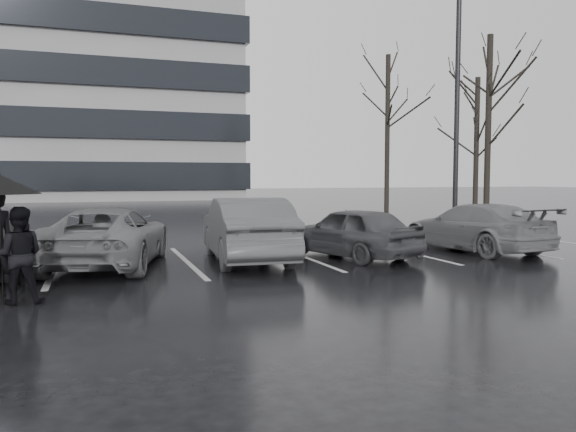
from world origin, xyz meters
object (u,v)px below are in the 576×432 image
Objects in this scene: car_east at (474,227)px; tree_ne at (476,146)px; tree_east at (488,129)px; tree_north at (387,134)px; car_main at (351,232)px; pedestrian_right at (19,255)px; lamp_post at (457,100)px; car_west_b at (108,237)px; car_west_a at (247,229)px.

car_east is 0.61× the size of tree_ne.
tree_north reaches higher than tree_east.
tree_east reaches higher than car_east.
pedestrian_right is (-6.88, -2.71, 0.13)m from car_main.
tree_east reaches higher than car_main.
pedestrian_right is 16.00m from lamp_post.
lamp_post reaches higher than car_west_b.
car_west_a is 1.03× the size of car_east.
car_main is 18.19m from tree_north.
tree_ne is (12.89, 12.15, 2.88)m from car_main.
car_east is at bearing -169.32° from car_west_b.
tree_north reaches higher than tree_ne.
car_main is 13.63m from tree_east.
car_west_a is 3.05m from car_west_b.
tree_north is (-1.00, 7.00, 0.25)m from tree_east.
tree_east is at bearing 38.82° from lamp_post.
car_main is 0.84× the size of car_east.
lamp_post is (6.55, 5.05, 4.05)m from car_main.
tree_north reaches higher than car_main.
car_west_b is 13.46m from lamp_post.
car_east is at bearing -111.19° from tree_north.
pedestrian_right is 0.17× the size of tree_north.
pedestrian_right is 0.21× the size of tree_ne.
lamp_post reaches higher than car_west_a.
tree_east is at bearing -122.01° from tree_ne.
car_west_b is (-5.51, 0.63, 0.02)m from car_main.
car_west_a is 2.99× the size of pedestrian_right.
tree_north is at bearing 98.13° from tree_east.
tree_east is (17.27, 10.86, 3.26)m from pedestrian_right.
tree_north is (14.91, 14.52, 3.62)m from car_west_b.
lamp_post reaches higher than tree_north.
car_west_a is at bearing -128.74° from tree_north.
car_west_a is 0.55× the size of tree_east.
pedestrian_right reaches higher than car_west_a.
car_west_a is 6.03m from car_east.
car_main is 9.21m from lamp_post.
car_main is at bearing -141.90° from tree_east.
car_west_b is at bearing -159.88° from lamp_post.
car_east is at bearing -162.49° from pedestrian_right.
car_east is 0.54× the size of tree_east.
car_west_b is 0.57× the size of tree_east.
tree_north is at bearing -124.05° from car_west_a.
car_west_a is at bearing -142.49° from tree_ne.
lamp_post is at bearing -161.52° from car_main.
tree_north is (9.39, 15.15, 3.63)m from car_main.
car_main is at bearing -172.13° from car_west_b.
car_west_b is 0.45× the size of lamp_post.
car_west_b is 3.08× the size of pedestrian_right.
car_west_b is 3.62m from pedestrian_right.
car_west_a is 15.41m from tree_east.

